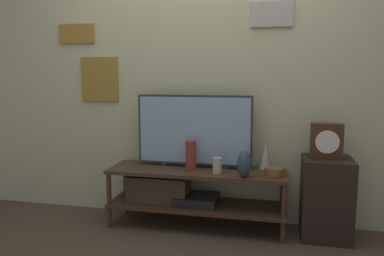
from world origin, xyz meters
TOP-DOWN VIEW (x-y plane):
  - ground_plane at (0.00, 0.00)m, footprint 12.00×12.00m
  - wall_back at (-0.01, 0.51)m, footprint 6.40×0.08m
  - media_console at (-0.12, 0.25)m, footprint 1.49×0.42m
  - television at (-0.04, 0.34)m, footprint 0.99×0.05m
  - vase_urn_stoneware at (0.41, 0.11)m, footprint 0.11×0.15m
  - vase_wide_bowl at (0.64, 0.20)m, footprint 0.16×0.16m
  - vase_tall_ceramic at (-0.04, 0.23)m, footprint 0.09×0.09m
  - vase_slim_bronze at (0.56, 0.40)m, footprint 0.10×0.10m
  - candle_jar at (0.19, 0.18)m, footprint 0.08×0.08m
  - side_table at (1.04, 0.27)m, footprint 0.38×0.37m
  - mantel_clock at (1.03, 0.28)m, footprint 0.24×0.11m

SIDE VIEW (x-z plane):
  - ground_plane at x=0.00m, z-range 0.00..0.00m
  - media_console at x=-0.12m, z-range 0.07..0.57m
  - side_table at x=1.04m, z-range 0.00..0.64m
  - vase_wide_bowl at x=0.64m, z-range 0.50..0.56m
  - candle_jar at x=0.19m, z-range 0.50..0.63m
  - vase_urn_stoneware at x=0.41m, z-range 0.50..0.71m
  - vase_slim_bronze at x=0.56m, z-range 0.50..0.73m
  - vase_tall_ceramic at x=-0.04m, z-range 0.50..0.75m
  - mantel_clock at x=1.03m, z-range 0.64..0.91m
  - television at x=-0.04m, z-range 0.51..1.13m
  - wall_back at x=-0.01m, z-range 0.01..2.71m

